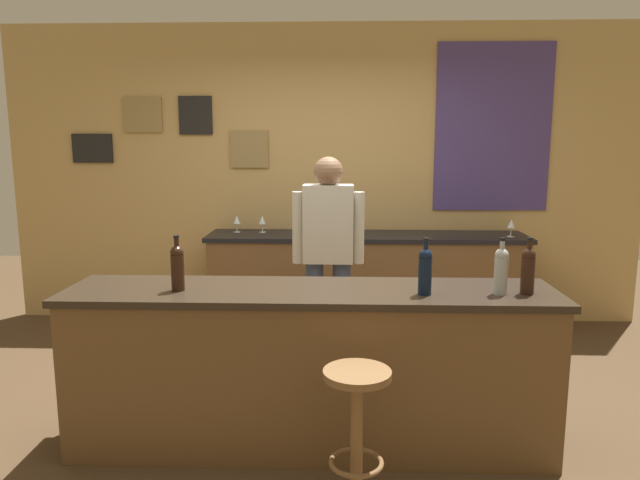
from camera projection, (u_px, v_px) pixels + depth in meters
name	position (u px, v px, depth m)	size (l,w,h in m)	color
ground_plane	(314.00, 411.00, 3.75)	(10.00, 10.00, 0.00)	#4C3823
back_wall	(327.00, 174.00, 5.51)	(6.00, 0.09, 2.80)	tan
bar_counter	(311.00, 367.00, 3.28)	(2.72, 0.60, 0.92)	brown
side_counter	(366.00, 283.00, 5.28)	(2.86, 0.56, 0.90)	brown
bartender	(328.00, 251.00, 4.21)	(0.52, 0.21, 1.62)	#384766
bar_stool	(357.00, 415.00, 2.71)	(0.32, 0.32, 0.68)	brown
wine_bottle_a	(177.00, 266.00, 3.15)	(0.07, 0.07, 0.31)	black
wine_bottle_b	(425.00, 269.00, 3.06)	(0.07, 0.07, 0.31)	black
wine_bottle_c	(501.00, 269.00, 3.07)	(0.07, 0.07, 0.31)	#999E99
wine_bottle_d	(528.00, 269.00, 3.08)	(0.07, 0.07, 0.31)	black
wine_glass_a	(237.00, 220.00, 5.31)	(0.07, 0.07, 0.16)	silver
wine_glass_b	(262.00, 220.00, 5.30)	(0.07, 0.07, 0.16)	silver
wine_glass_c	(345.00, 223.00, 5.12)	(0.07, 0.07, 0.16)	silver
wine_glass_d	(511.00, 224.00, 5.06)	(0.07, 0.07, 0.16)	silver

